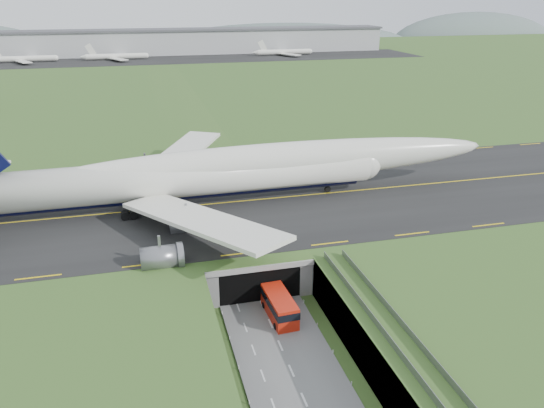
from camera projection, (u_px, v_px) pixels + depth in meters
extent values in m
plane|color=#345823|center=(274.00, 333.00, 70.25)|extent=(900.00, 900.00, 0.00)
cube|color=gray|center=(274.00, 314.00, 69.14)|extent=(800.00, 800.00, 6.00)
cube|color=slate|center=(290.00, 369.00, 63.46)|extent=(12.00, 75.00, 0.20)
cube|color=black|center=(229.00, 203.00, 97.71)|extent=(800.00, 44.00, 0.18)
cube|color=gray|center=(244.00, 237.00, 85.32)|extent=(16.00, 22.00, 1.00)
cube|color=gray|center=(202.00, 256.00, 84.62)|extent=(2.00, 22.00, 6.00)
cube|color=gray|center=(286.00, 246.00, 87.87)|extent=(2.00, 22.00, 6.00)
cube|color=black|center=(251.00, 268.00, 81.93)|extent=(12.00, 12.00, 5.00)
cube|color=#A8A8A3|center=(260.00, 268.00, 75.34)|extent=(17.00, 0.50, 0.80)
cube|color=#A8A8A3|center=(425.00, 374.00, 54.02)|extent=(3.00, 53.00, 0.50)
cube|color=gray|center=(413.00, 371.00, 53.41)|extent=(0.06, 53.00, 1.00)
cube|color=gray|center=(438.00, 366.00, 54.06)|extent=(0.06, 53.00, 1.00)
cylinder|color=#A8A8A3|center=(410.00, 382.00, 57.37)|extent=(0.90, 0.90, 5.60)
cylinder|color=#A8A8A3|center=(365.00, 320.00, 68.17)|extent=(0.90, 0.90, 5.60)
cylinder|color=white|center=(174.00, 179.00, 93.62)|extent=(72.86, 7.85, 6.85)
sphere|color=white|center=(364.00, 163.00, 102.53)|extent=(6.80, 6.80, 6.71)
ellipsoid|color=white|center=(281.00, 162.00, 97.86)|extent=(84.38, 7.46, 7.19)
ellipsoid|color=black|center=(359.00, 159.00, 101.95)|extent=(4.84, 3.06, 2.40)
cylinder|color=black|center=(175.00, 193.00, 94.61)|extent=(69.17, 3.83, 2.88)
cube|color=white|center=(177.00, 157.00, 109.90)|extent=(22.19, 31.65, 2.88)
cube|color=white|center=(200.00, 220.00, 79.18)|extent=(22.85, 31.39, 2.88)
cylinder|color=slate|center=(175.00, 183.00, 104.55)|extent=(5.61, 3.61, 3.53)
cylinder|color=slate|center=(146.00, 169.00, 113.39)|extent=(5.61, 3.61, 3.53)
cylinder|color=slate|center=(187.00, 223.00, 86.31)|extent=(5.61, 3.61, 3.53)
cylinder|color=slate|center=(161.00, 258.00, 75.00)|extent=(5.61, 3.61, 3.53)
cylinder|color=black|center=(328.00, 189.00, 102.50)|extent=(1.18, 0.55, 1.18)
cube|color=black|center=(149.00, 205.00, 94.14)|extent=(6.52, 7.58, 1.50)
cube|color=red|center=(279.00, 306.00, 73.05)|extent=(3.45, 8.26, 3.24)
cube|color=black|center=(279.00, 302.00, 72.81)|extent=(3.52, 8.37, 1.08)
cube|color=black|center=(279.00, 315.00, 73.55)|extent=(3.21, 7.71, 0.54)
cylinder|color=black|center=(276.00, 326.00, 70.72)|extent=(0.43, 0.99, 0.97)
cylinder|color=black|center=(264.00, 305.00, 75.51)|extent=(0.43, 0.99, 0.97)
cylinder|color=black|center=(296.00, 323.00, 71.50)|extent=(0.43, 0.99, 0.97)
cylinder|color=black|center=(283.00, 302.00, 76.29)|extent=(0.43, 0.99, 0.97)
cube|color=#B2B2B2|center=(154.00, 42.00, 335.30)|extent=(300.00, 22.00, 15.00)
cube|color=#4C4C51|center=(153.00, 30.00, 332.54)|extent=(302.00, 24.00, 1.20)
cube|color=black|center=(158.00, 60.00, 311.01)|extent=(320.00, 50.00, 0.08)
cylinder|color=white|center=(24.00, 59.00, 297.64)|extent=(34.00, 3.20, 3.20)
cylinder|color=white|center=(116.00, 56.00, 309.34)|extent=(34.00, 3.20, 3.20)
cylinder|color=white|center=(284.00, 52.00, 332.99)|extent=(34.00, 3.20, 3.20)
ellipsoid|color=slate|center=(282.00, 48.00, 486.65)|extent=(260.00, 91.00, 44.00)
ellipsoid|color=slate|center=(473.00, 43.00, 533.11)|extent=(180.00, 63.00, 60.00)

